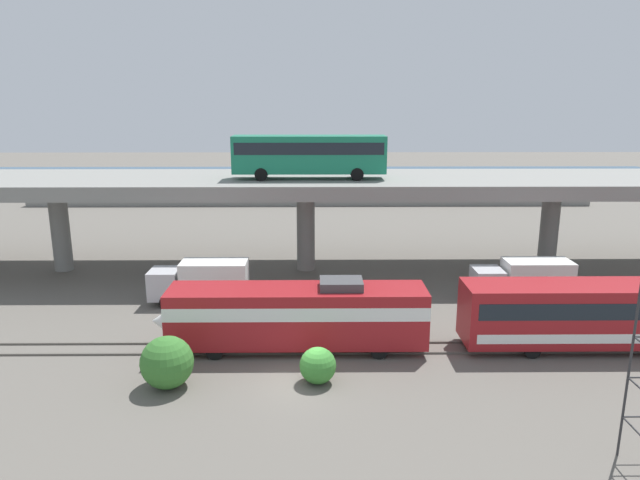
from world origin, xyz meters
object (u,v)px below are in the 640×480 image
Objects in this scene: parked_car_0 at (213,185)px; parked_car_3 at (301,182)px; parked_car_1 at (152,184)px; train_locomotive at (285,313)px; service_truck_west at (202,281)px; parked_car_2 at (378,185)px; service_truck_east at (524,280)px; transit_bus_on_overpass at (309,153)px.

parked_car_3 is (12.11, 3.20, 0.00)m from parked_car_0.
parked_car_0 and parked_car_3 have the same top height.
train_locomotive is at bearing 112.98° from parked_car_1.
service_truck_west is 44.23m from parked_car_3.
service_truck_west is 44.77m from parked_car_1.
parked_car_0 is 0.94× the size of parked_car_2.
service_truck_east is 1.53× the size of parked_car_2.
train_locomotive is at bearing -102.33° from parked_car_2.
parked_car_1 is at bearing -175.51° from parked_car_3.
service_truck_east is 1.45× the size of parked_car_1.
service_truck_west is 1.00× the size of service_truck_east.
service_truck_west is 44.03m from parked_car_2.
service_truck_east is (22.67, 0.00, 0.00)m from service_truck_west.
parked_car_3 is (-1.55, 36.74, -7.51)m from transit_bus_on_overpass.
parked_car_1 is 21.02m from parked_car_3.
train_locomotive is at bearing 104.30° from parked_car_0.
parked_car_3 is (-10.82, 3.13, -0.00)m from parked_car_2.
parked_car_0 and parked_car_2 have the same top height.
service_truck_east is 56.56m from parked_car_1.
service_truck_west and service_truck_east have the same top height.
transit_bus_on_overpass is 18.67m from service_truck_east.
parked_car_0 is 0.95× the size of parked_car_3.
train_locomotive reaches higher than parked_car_1.
transit_bus_on_overpass reaches higher than service_truck_west.
parked_car_1 is (-15.00, 42.18, 0.75)m from service_truck_west.
transit_bus_on_overpass is 13.22m from service_truck_west.
parked_car_3 reaches higher than service_truck_east.
service_truck_east is at bearing 125.36° from parked_car_0.
train_locomotive is 49.95m from parked_car_0.
parked_car_2 reaches higher than service_truck_west.
parked_car_0 is (-28.83, 40.63, 0.75)m from service_truck_east.
parked_car_0 is at bearing -81.38° from service_truck_west.
service_truck_west is (-6.18, 7.78, -0.56)m from train_locomotive.
parked_car_1 is (-21.19, 49.96, 0.20)m from train_locomotive.
train_locomotive reaches higher than parked_car_0.
parked_car_1 is at bearing 177.34° from parked_car_2.
parked_car_3 is (5.95, 43.83, 0.75)m from service_truck_west.
parked_car_3 is at bearing 163.90° from parked_car_2.
parked_car_3 reaches higher than service_truck_west.
parked_car_2 is 1.01× the size of parked_car_3.
train_locomotive is 51.60m from parked_car_3.
train_locomotive is 3.72× the size of parked_car_0.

